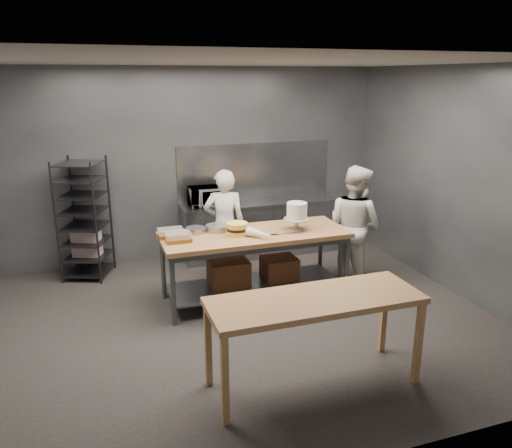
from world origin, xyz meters
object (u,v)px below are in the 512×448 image
Objects in this scene: speed_rack at (85,220)px; microwave at (206,196)px; work_table at (253,258)px; near_counter at (315,306)px; layer_cake at (237,229)px; chef_right at (354,226)px; frosted_cake_stand at (297,213)px; chef_behind at (225,225)px.

microwave is (1.83, 0.08, 0.19)m from speed_rack.
work_table is 1.20× the size of near_counter.
speed_rack reaches higher than layer_cake.
near_counter is at bearing -87.39° from microwave.
speed_rack is 1.03× the size of chef_right.
work_table is at bearing 71.26° from chef_right.
near_counter is 2.61m from chef_right.
work_table is 1.54m from chef_right.
frosted_cake_stand is 1.39× the size of layer_cake.
speed_rack is 3.23× the size of microwave.
chef_right is at bearing 170.43° from chef_behind.
chef_right is at bearing 2.55° from work_table.
speed_rack is 1.84m from microwave.
speed_rack is at bearing 143.31° from work_table.
near_counter is 3.69× the size of microwave.
chef_behind is at bearing 85.88° from layer_cake.
speed_rack reaches higher than microwave.
chef_behind is 0.85m from microwave.
microwave is 1.88m from frosted_cake_stand.
layer_cake reaches higher than work_table.
chef_behind is (-0.16, 0.80, 0.23)m from work_table.
chef_right is at bearing -41.49° from microwave.
near_counter is 1.14× the size of speed_rack.
work_table is 1.49× the size of chef_behind.
chef_behind is 4.39× the size of frosted_cake_stand.
work_table is 1.42× the size of chef_right.
frosted_cake_stand is (0.73, -0.89, 0.35)m from chef_behind.
layer_cake is (-0.06, -0.84, 0.19)m from chef_behind.
layer_cake is at bearing -169.88° from work_table.
chef_right reaches higher than microwave.
near_counter is 1.99m from layer_cake.
layer_cake is (1.83, -1.57, 0.14)m from speed_rack.
chef_behind is (1.89, -0.73, -0.05)m from speed_rack.
work_table is 4.43× the size of microwave.
chef_behind is 1.83m from chef_right.
near_counter is at bearing -60.68° from speed_rack.
microwave is at bearing 92.61° from near_counter.
work_table is at bearing -81.88° from microwave.
frosted_cake_stand reaches higher than work_table.
chef_right is (1.58, 2.08, 0.03)m from near_counter.
layer_cake is at bearing 72.25° from chef_right.
chef_behind is (-0.10, 2.81, -0.01)m from near_counter.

